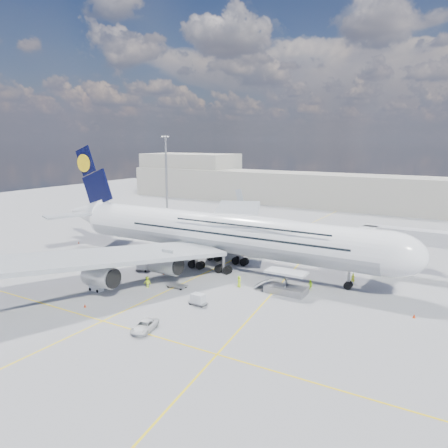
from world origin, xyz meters
The scene contains 31 objects.
ground centered at (0.00, 0.00, 0.00)m, with size 300.00×300.00×0.00m, color gray.
taxi_line_main centered at (0.00, 0.00, 0.01)m, with size 0.25×220.00×0.01m, color yellow.
taxi_line_cross centered at (0.00, -20.00, 0.01)m, with size 120.00×0.25×0.01m, color yellow.
taxi_line_diag centered at (14.00, 10.00, 0.01)m, with size 0.25×100.00×0.01m, color yellow.
airliner centered at (0.26, 10.00, 6.87)m, with size 77.26×79.15×23.71m.
jet_bridge centered at (29.81, 20.94, 6.85)m, with size 18.80×12.10×8.50m.
cargo_loader centered at (16.82, 2.89, 1.25)m, with size 8.53×3.20×3.67m.
light_mast centered at (-40.00, 45.00, 13.21)m, with size 3.00×0.70×25.50m.
terminal centered at (0.00, 95.00, 6.00)m, with size 180.00×16.00×12.00m, color #B2AD9E.
hangar centered at (-70.00, 100.00, 9.00)m, with size 40.00×22.00×18.00m, color #B2AD9E.
dolly_row_a centered at (-10.87, -7.86, 0.38)m, with size 3.77×2.74×0.50m.
dolly_row_b centered at (-12.59, -9.94, 0.30)m, with size 3.01×2.24×0.39m.
dolly_row_c centered at (-10.81, 0.44, 0.92)m, with size 3.05×2.33×1.72m.
dolly_back centered at (-24.05, -3.04, 1.16)m, with size 3.59×2.16×2.17m.
dolly_nose_far centered at (7.76, -8.50, 0.91)m, with size 2.77×1.59×1.70m.
dolly_nose_near centered at (0.47, -4.01, 0.37)m, with size 3.34×1.88×0.48m.
baggage_tug centered at (-9.84, -11.95, 0.66)m, with size 2.40×1.15×1.49m.
catering_truck_inner centered at (-1.85, 34.04, 2.10)m, with size 7.70×3.63×4.44m.
catering_truck_outer centered at (-16.57, 48.02, 1.83)m, with size 7.00×3.81×3.95m.
service_van centered at (6.91, -19.43, 0.65)m, with size 2.16×4.69×1.30m, color silver.
crew_nose centered at (24.96, 13.10, 0.90)m, with size 0.66×0.43×1.81m, color #CEE317.
crew_loader centered at (19.82, 6.32, 0.85)m, with size 0.83×0.64×1.70m, color #A2E818.
crew_wing centered at (-14.09, 2.95, 0.88)m, with size 1.04×0.43×1.77m, color #A1FF1A.
crew_van centered at (9.16, 1.57, 0.97)m, with size 0.94×0.61×1.93m, color #BAEA18.
crew_tug centered at (-3.75, -6.45, 0.96)m, with size 1.24×0.71×1.92m, color #D0FB1A.
cone_nose centered at (36.05, 2.78, 0.27)m, with size 0.43×0.43×0.55m.
cone_wing_left_inner centered at (-5.41, 24.00, 0.26)m, with size 0.42×0.42×0.53m.
cone_wing_left_outer centered at (-18.08, 38.61, 0.29)m, with size 0.47×0.47×0.60m.
cone_wing_right_inner centered at (-6.07, 0.75, 0.30)m, with size 0.48×0.48×0.61m.
cone_wing_right_outer centered at (-5.92, -17.79, 0.24)m, with size 0.38×0.38×0.49m.
cone_tail centered at (-38.40, 9.26, 0.25)m, with size 0.41×0.41×0.52m.
Camera 1 is at (42.57, -59.15, 24.15)m, focal length 35.00 mm.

